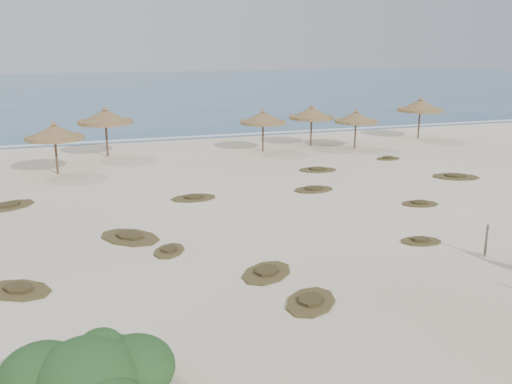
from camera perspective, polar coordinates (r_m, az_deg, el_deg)
ground at (r=20.01m, az=7.04°, el=-6.14°), size 160.00×160.00×0.00m
ocean at (r=92.45m, az=-13.53°, el=10.00°), size 200.00×100.00×0.01m
foam_line at (r=44.17m, az=-7.57°, el=5.42°), size 70.00×0.60×0.01m
palapa_1 at (r=33.18m, az=-19.53°, el=5.59°), size 3.74×3.74×2.95m
palapa_2 at (r=37.38m, az=-14.84°, el=7.23°), size 4.34×4.34×3.22m
palapa_3 at (r=37.98m, az=0.71°, el=7.39°), size 3.95×3.95×2.85m
palapa_4 at (r=40.13m, az=5.58°, el=7.81°), size 3.31×3.31×2.93m
palapa_5 at (r=39.64m, az=9.96°, el=7.33°), size 3.28×3.28×2.72m
palapa_6 at (r=44.78m, az=16.11°, el=8.26°), size 4.44×4.44×3.16m
fence_post_far at (r=20.93m, az=22.03°, el=-4.54°), size 0.09×0.09×1.14m
bush at (r=12.53m, az=-16.40°, el=-17.58°), size 3.59×3.16×1.61m
scrub_0 at (r=18.40m, az=-22.68°, el=-8.99°), size 2.54×2.44×0.16m
scrub_1 at (r=21.88m, az=-12.51°, el=-4.40°), size 2.92×3.06×0.16m
scrub_2 at (r=20.24m, az=-8.69°, el=-5.80°), size 1.62×1.85×0.16m
scrub_3 at (r=28.32m, az=5.78°, el=0.28°), size 2.19×1.52×0.16m
scrub_4 at (r=26.74m, az=16.07°, el=-1.10°), size 1.88×1.45×0.16m
scrub_5 at (r=32.69m, az=19.32°, el=1.48°), size 2.96×2.54×0.16m
scrub_6 at (r=27.65m, az=-23.47°, el=-1.25°), size 2.81×2.66×0.16m
scrub_7 at (r=32.70m, az=6.18°, el=2.25°), size 2.44×1.85×0.16m
scrub_9 at (r=18.21m, az=1.07°, el=-8.03°), size 2.47×2.44×0.16m
scrub_10 at (r=36.64m, az=13.08°, el=3.31°), size 1.64×1.12×0.16m
scrub_11 at (r=16.37m, az=5.48°, el=-10.83°), size 2.35×2.42×0.16m
scrub_12 at (r=21.81m, az=16.16°, el=-4.71°), size 1.68×1.27×0.16m
scrub_13 at (r=26.81m, az=-6.24°, el=-0.56°), size 2.19×1.48×0.16m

